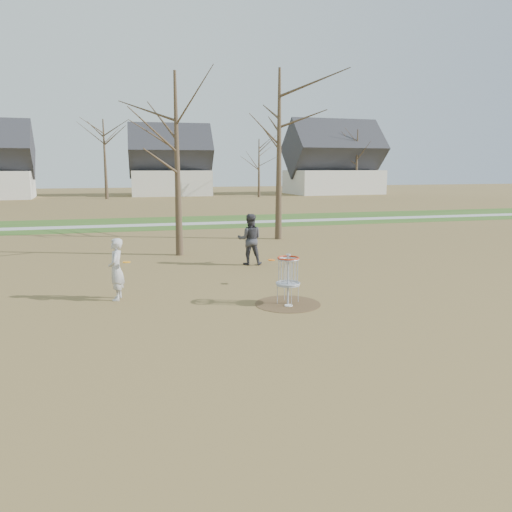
{
  "coord_description": "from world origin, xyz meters",
  "views": [
    {
      "loc": [
        -4.24,
        -12.52,
        3.71
      ],
      "look_at": [
        -0.5,
        1.5,
        1.1
      ],
      "focal_mm": 35.0,
      "sensor_mm": 36.0,
      "label": 1
    }
  ],
  "objects_px": {
    "player_standing": "(116,269)",
    "disc_golf_basket": "(288,271)",
    "player_throwing": "(250,239)",
    "disc_grounded": "(289,305)"
  },
  "relations": [
    {
      "from": "player_throwing",
      "to": "disc_golf_basket",
      "type": "relative_size",
      "value": 1.44
    },
    {
      "from": "player_throwing",
      "to": "disc_grounded",
      "type": "relative_size",
      "value": 8.86
    },
    {
      "from": "player_standing",
      "to": "disc_golf_basket",
      "type": "xyz_separation_m",
      "value": [
        4.5,
        -1.69,
        0.04
      ]
    },
    {
      "from": "player_throwing",
      "to": "player_standing",
      "type": "bearing_deg",
      "value": 51.72
    },
    {
      "from": "player_standing",
      "to": "disc_golf_basket",
      "type": "distance_m",
      "value": 4.81
    },
    {
      "from": "player_throwing",
      "to": "disc_golf_basket",
      "type": "distance_m",
      "value": 5.72
    },
    {
      "from": "player_standing",
      "to": "player_throwing",
      "type": "distance_m",
      "value": 6.32
    },
    {
      "from": "player_standing",
      "to": "player_throwing",
      "type": "bearing_deg",
      "value": 137.07
    },
    {
      "from": "disc_grounded",
      "to": "disc_golf_basket",
      "type": "relative_size",
      "value": 0.16
    },
    {
      "from": "player_standing",
      "to": "disc_grounded",
      "type": "relative_size",
      "value": 7.95
    }
  ]
}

